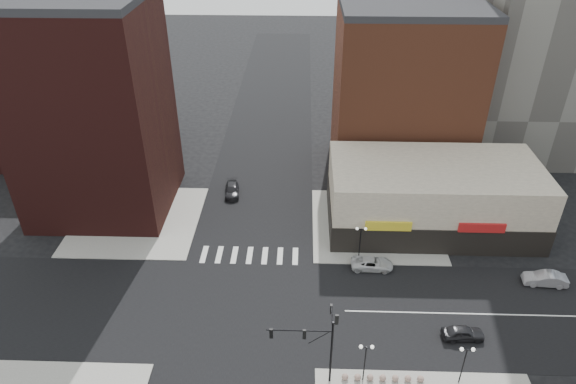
{
  "coord_description": "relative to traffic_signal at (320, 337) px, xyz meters",
  "views": [
    {
      "loc": [
        5.62,
        -36.29,
        36.39
      ],
      "look_at": [
        4.32,
        4.13,
        11.0
      ],
      "focal_mm": 32.0,
      "sensor_mm": 36.0,
      "label": 1
    }
  ],
  "objects": [
    {
      "name": "building_ne_row",
      "position": [
        13.76,
        22.83,
        -1.66
      ],
      "size": [
        24.2,
        12.2,
        8.0
      ],
      "color": "beige",
      "rests_on": "ground"
    },
    {
      "name": "sidewalk_ne",
      "position": [
        7.26,
        22.33,
        -4.9
      ],
      "size": [
        15.0,
        15.0,
        0.12
      ],
      "primitive_type": "cube",
      "color": "gray",
      "rests_on": "ground"
    },
    {
      "name": "silver_sedan",
      "position": [
        23.62,
        12.36,
        -4.24
      ],
      "size": [
        4.48,
        1.89,
        1.44
      ],
      "primitive_type": "imported",
      "rotation": [
        0.0,
        0.0,
        -1.66
      ],
      "color": "gray",
      "rests_on": "ground"
    },
    {
      "name": "street_lamp_se_b",
      "position": [
        11.76,
        -0.17,
        -1.67
      ],
      "size": [
        1.22,
        0.32,
        4.16
      ],
      "color": "black",
      "rests_on": "sidewalk_se"
    },
    {
      "name": "road_ew",
      "position": [
        -7.24,
        7.83,
        -4.95
      ],
      "size": [
        200.0,
        14.0,
        0.02
      ],
      "primitive_type": "cube",
      "color": "black",
      "rests_on": "ground"
    },
    {
      "name": "dark_sedan_east",
      "position": [
        13.29,
        4.77,
        -4.31
      ],
      "size": [
        3.9,
        1.73,
        1.3
      ],
      "primitive_type": "imported",
      "rotation": [
        0.0,
        0.0,
        1.62
      ],
      "color": "black",
      "rests_on": "ground"
    },
    {
      "name": "sidewalk_nw",
      "position": [
        -21.74,
        22.33,
        -4.9
      ],
      "size": [
        15.0,
        15.0,
        0.12
      ],
      "primitive_type": "cube",
      "color": "gray",
      "rests_on": "ground"
    },
    {
      "name": "building_ne_midrise",
      "position": [
        11.76,
        37.33,
        6.04
      ],
      "size": [
        18.0,
        15.0,
        22.0
      ],
      "primitive_type": "cube",
      "color": "brown",
      "rests_on": "ground"
    },
    {
      "name": "road_ns",
      "position": [
        -7.24,
        7.83,
        -4.95
      ],
      "size": [
        14.0,
        200.0,
        0.02
      ],
      "primitive_type": "cube",
      "color": "black",
      "rests_on": "ground"
    },
    {
      "name": "ground",
      "position": [
        -7.24,
        7.83,
        -4.96
      ],
      "size": [
        240.0,
        240.0,
        0.0
      ],
      "primitive_type": "plane",
      "color": "black",
      "rests_on": "ground"
    },
    {
      "name": "bollard_row",
      "position": [
        5.41,
        -0.17,
        -4.56
      ],
      "size": [
        6.86,
        0.56,
        0.56
      ],
      "color": "#906E63",
      "rests_on": "sidewalk_se"
    },
    {
      "name": "white_suv",
      "position": [
        6.04,
        14.33,
        -4.34
      ],
      "size": [
        4.56,
        2.2,
        1.25
      ],
      "primitive_type": "imported",
      "rotation": [
        0.0,
        0.0,
        1.54
      ],
      "color": "silver",
      "rests_on": "ground"
    },
    {
      "name": "street_lamp_se_a",
      "position": [
        3.76,
        -0.17,
        -1.67
      ],
      "size": [
        1.22,
        0.32,
        4.16
      ],
      "color": "black",
      "rests_on": "sidewalk_se"
    },
    {
      "name": "building_nw",
      "position": [
        -26.24,
        26.33,
        7.54
      ],
      "size": [
        16.0,
        15.0,
        25.0
      ],
      "primitive_type": "cube",
      "color": "#331210",
      "rests_on": "ground"
    },
    {
      "name": "dark_sedan_north",
      "position": [
        -10.86,
        28.75,
        -4.32
      ],
      "size": [
        2.26,
        4.58,
        1.28
      ],
      "primitive_type": "imported",
      "rotation": [
        0.0,
        0.0,
        0.11
      ],
      "color": "black",
      "rests_on": "ground"
    },
    {
      "name": "building_nw_low",
      "position": [
        -39.24,
        41.83,
        1.04
      ],
      "size": [
        20.0,
        18.0,
        12.0
      ],
      "primitive_type": "cube",
      "color": "#331210",
      "rests_on": "ground"
    },
    {
      "name": "street_lamp_ne",
      "position": [
        4.76,
        15.83,
        -1.67
      ],
      "size": [
        1.22,
        0.32,
        4.16
      ],
      "color": "black",
      "rests_on": "sidewalk_ne"
    },
    {
      "name": "traffic_signal",
      "position": [
        0.0,
        0.0,
        0.0
      ],
      "size": [
        5.59,
        3.09,
        7.77
      ],
      "color": "black",
      "rests_on": "ground"
    }
  ]
}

